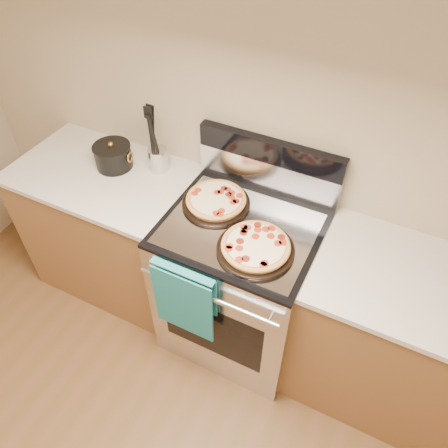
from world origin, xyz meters
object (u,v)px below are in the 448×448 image
at_px(range_body, 240,284).
at_px(utensil_crock, 158,159).
at_px(pepperoni_pizza_back, 216,201).
at_px(saucepan, 113,157).
at_px(pepperoni_pizza_front, 256,247).

xyz_separation_m(range_body, utensil_crock, (-0.61, 0.20, 0.53)).
distance_m(pepperoni_pizza_back, saucepan, 0.67).
bearing_deg(pepperoni_pizza_front, utensil_crock, 155.51).
relative_size(range_body, pepperoni_pizza_back, 2.64).
relative_size(range_body, pepperoni_pizza_front, 2.55).
bearing_deg(range_body, utensil_crock, 161.45).
xyz_separation_m(utensil_crock, saucepan, (-0.24, -0.09, -0.01)).
distance_m(range_body, saucepan, 1.00).
bearing_deg(pepperoni_pizza_back, utensil_crock, 162.62).
distance_m(pepperoni_pizza_back, pepperoni_pizza_front, 0.37).
distance_m(utensil_crock, saucepan, 0.26).
height_order(range_body, pepperoni_pizza_front, pepperoni_pizza_front).
xyz_separation_m(pepperoni_pizza_back, saucepan, (-0.67, 0.05, 0.02)).
xyz_separation_m(pepperoni_pizza_front, utensil_crock, (-0.73, 0.33, 0.03)).
xyz_separation_m(range_body, pepperoni_pizza_front, (0.13, -0.13, 0.50)).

